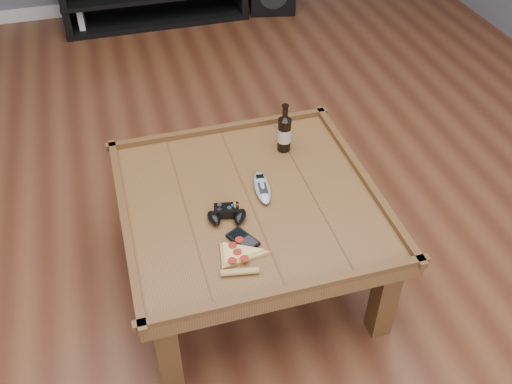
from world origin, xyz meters
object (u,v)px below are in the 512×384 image
object	(u,v)px
smartphone	(243,240)
game_console	(81,19)
remote_control	(262,187)
coffee_table	(249,210)
game_controller	(227,214)
beer_bottle	(284,132)
pizza_slice	(238,256)

from	to	relation	value
smartphone	game_console	bearing A→B (deg)	71.45
remote_control	coffee_table	bearing A→B (deg)	-142.50
game_controller	game_console	world-z (taller)	game_controller
coffee_table	beer_bottle	distance (m)	0.39
coffee_table	remote_control	xyz separation A→B (m)	(0.06, 0.04, 0.07)
beer_bottle	game_controller	world-z (taller)	beer_bottle
coffee_table	remote_control	bearing A→B (deg)	30.45
game_controller	smartphone	bearing A→B (deg)	-67.28
coffee_table	remote_control	world-z (taller)	remote_control
game_controller	smartphone	xyz separation A→B (m)	(0.03, -0.13, -0.01)
game_controller	remote_control	bearing A→B (deg)	45.05
beer_bottle	remote_control	distance (m)	0.30
smartphone	game_controller	bearing A→B (deg)	73.66
smartphone	game_console	size ratio (longest dim) A/B	0.62
smartphone	pizza_slice	bearing A→B (deg)	-145.64
pizza_slice	remote_control	world-z (taller)	remote_control
pizza_slice	remote_control	xyz separation A→B (m)	(0.19, 0.32, 0.01)
remote_control	smartphone	bearing A→B (deg)	-113.44
game_controller	remote_control	world-z (taller)	game_controller
beer_bottle	coffee_table	bearing A→B (deg)	-130.38
smartphone	remote_control	size ratio (longest dim) A/B	0.65
coffee_table	smartphone	xyz separation A→B (m)	(-0.08, -0.21, 0.07)
coffee_table	pizza_slice	world-z (taller)	same
pizza_slice	smartphone	size ratio (longest dim) A/B	1.91
beer_bottle	game_controller	size ratio (longest dim) A/B	1.37
pizza_slice	game_console	world-z (taller)	pizza_slice
beer_bottle	remote_control	size ratio (longest dim) A/B	1.10
coffee_table	game_console	world-z (taller)	coffee_table
coffee_table	game_controller	distance (m)	0.16
game_controller	pizza_slice	xyz separation A→B (m)	(-0.01, -0.21, -0.01)
pizza_slice	smartphone	distance (m)	0.08
coffee_table	beer_bottle	size ratio (longest dim) A/B	4.54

